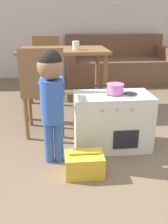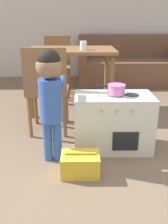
{
  "view_description": "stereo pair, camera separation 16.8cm",
  "coord_description": "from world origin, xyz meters",
  "px_view_note": "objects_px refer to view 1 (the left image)",
  "views": [
    {
      "loc": [
        -0.32,
        -1.17,
        1.09
      ],
      "look_at": [
        -0.13,
        0.75,
        0.37
      ],
      "focal_mm": 40.0,
      "sensor_mm": 36.0,
      "label": 1
    },
    {
      "loc": [
        -0.16,
        -1.18,
        1.09
      ],
      "look_at": [
        -0.13,
        0.75,
        0.37
      ],
      "focal_mm": 40.0,
      "sensor_mm": 36.0,
      "label": 2
    }
  ],
  "objects_px": {
    "dining_table": "(64,59)",
    "cup_on_table": "(76,45)",
    "dining_chair_far": "(47,64)",
    "toy_basket": "(84,164)",
    "toy_pot": "(115,88)",
    "couch": "(116,65)",
    "child_figure": "(51,90)",
    "dining_chair_near": "(43,89)",
    "play_kitchen": "(112,121)"
  },
  "relations": [
    {
      "from": "dining_chair_near",
      "to": "dining_table",
      "type": "bearing_deg",
      "value": 73.6
    },
    {
      "from": "dining_table",
      "to": "dining_chair_far",
      "type": "distance_m",
      "value": 0.75
    },
    {
      "from": "dining_chair_far",
      "to": "couch",
      "type": "xyz_separation_m",
      "value": [
        1.22,
        0.77,
        -0.17
      ]
    },
    {
      "from": "play_kitchen",
      "to": "child_figure",
      "type": "xyz_separation_m",
      "value": [
        -0.51,
        -0.2,
        0.35
      ]
    },
    {
      "from": "dining_chair_far",
      "to": "toy_basket",
      "type": "bearing_deg",
      "value": 99.18
    },
    {
      "from": "child_figure",
      "to": "cup_on_table",
      "type": "bearing_deg",
      "value": 76.82
    },
    {
      "from": "play_kitchen",
      "to": "toy_basket",
      "type": "distance_m",
      "value": 0.53
    },
    {
      "from": "play_kitchen",
      "to": "toy_basket",
      "type": "bearing_deg",
      "value": -124.6
    },
    {
      "from": "couch",
      "to": "cup_on_table",
      "type": "distance_m",
      "value": 1.87
    },
    {
      "from": "toy_pot",
      "to": "toy_basket",
      "type": "bearing_deg",
      "value": -125.85
    },
    {
      "from": "couch",
      "to": "dining_chair_near",
      "type": "bearing_deg",
      "value": -118.68
    },
    {
      "from": "play_kitchen",
      "to": "dining_chair_far",
      "type": "bearing_deg",
      "value": 110.12
    },
    {
      "from": "toy_pot",
      "to": "cup_on_table",
      "type": "distance_m",
      "value": 0.97
    },
    {
      "from": "dining_table",
      "to": "couch",
      "type": "distance_m",
      "value": 1.79
    },
    {
      "from": "toy_pot",
      "to": "cup_on_table",
      "type": "bearing_deg",
      "value": 106.4
    },
    {
      "from": "dining_table",
      "to": "dining_chair_far",
      "type": "height_order",
      "value": "dining_chair_far"
    },
    {
      "from": "child_figure",
      "to": "toy_pot",
      "type": "bearing_deg",
      "value": 21.21
    },
    {
      "from": "child_figure",
      "to": "cup_on_table",
      "type": "xyz_separation_m",
      "value": [
        0.26,
        1.1,
        0.21
      ]
    },
    {
      "from": "child_figure",
      "to": "dining_chair_near",
      "type": "bearing_deg",
      "value": 100.31
    },
    {
      "from": "dining_chair_near",
      "to": "couch",
      "type": "distance_m",
      "value": 2.49
    },
    {
      "from": "dining_chair_near",
      "to": "dining_chair_far",
      "type": "distance_m",
      "value": 1.41
    },
    {
      "from": "dining_table",
      "to": "cup_on_table",
      "type": "height_order",
      "value": "cup_on_table"
    },
    {
      "from": "dining_chair_near",
      "to": "cup_on_table",
      "type": "xyz_separation_m",
      "value": [
        0.35,
        0.59,
        0.34
      ]
    },
    {
      "from": "toy_basket",
      "to": "dining_chair_far",
      "type": "xyz_separation_m",
      "value": [
        -0.34,
        2.13,
        0.38
      ]
    },
    {
      "from": "child_figure",
      "to": "cup_on_table",
      "type": "distance_m",
      "value": 1.15
    },
    {
      "from": "cup_on_table",
      "to": "toy_pot",
      "type": "bearing_deg",
      "value": -73.6
    },
    {
      "from": "dining_chair_far",
      "to": "couch",
      "type": "distance_m",
      "value": 1.45
    },
    {
      "from": "dining_table",
      "to": "dining_chair_far",
      "type": "relative_size",
      "value": 1.21
    },
    {
      "from": "dining_chair_near",
      "to": "cup_on_table",
      "type": "height_order",
      "value": "same"
    },
    {
      "from": "play_kitchen",
      "to": "child_figure",
      "type": "relative_size",
      "value": 0.74
    },
    {
      "from": "dining_chair_far",
      "to": "cup_on_table",
      "type": "distance_m",
      "value": 0.97
    },
    {
      "from": "play_kitchen",
      "to": "dining_chair_far",
      "type": "relative_size",
      "value": 0.77
    },
    {
      "from": "play_kitchen",
      "to": "dining_chair_near",
      "type": "height_order",
      "value": "dining_chair_near"
    },
    {
      "from": "play_kitchen",
      "to": "dining_chair_far",
      "type": "distance_m",
      "value": 1.84
    },
    {
      "from": "dining_chair_near",
      "to": "couch",
      "type": "height_order",
      "value": "dining_chair_near"
    },
    {
      "from": "toy_basket",
      "to": "dining_chair_far",
      "type": "distance_m",
      "value": 2.19
    },
    {
      "from": "dining_chair_near",
      "to": "child_figure",
      "type": "bearing_deg",
      "value": -79.69
    },
    {
      "from": "toy_pot",
      "to": "child_figure",
      "type": "height_order",
      "value": "child_figure"
    },
    {
      "from": "dining_chair_far",
      "to": "couch",
      "type": "bearing_deg",
      "value": -147.68
    },
    {
      "from": "dining_table",
      "to": "cup_on_table",
      "type": "relative_size",
      "value": 10.52
    },
    {
      "from": "toy_pot",
      "to": "dining_chair_near",
      "type": "bearing_deg",
      "value": 153.07
    },
    {
      "from": "child_figure",
      "to": "couch",
      "type": "relative_size",
      "value": 0.49
    },
    {
      "from": "couch",
      "to": "cup_on_table",
      "type": "xyz_separation_m",
      "value": [
        -0.84,
        -1.59,
        0.51
      ]
    },
    {
      "from": "dining_chair_near",
      "to": "toy_basket",
      "type": "bearing_deg",
      "value": -66.48
    },
    {
      "from": "play_kitchen",
      "to": "toy_basket",
      "type": "relative_size",
      "value": 2.35
    },
    {
      "from": "dining_table",
      "to": "dining_chair_near",
      "type": "distance_m",
      "value": 0.77
    },
    {
      "from": "toy_basket",
      "to": "couch",
      "type": "xyz_separation_m",
      "value": [
        0.87,
        2.9,
        0.21
      ]
    },
    {
      "from": "dining_chair_far",
      "to": "play_kitchen",
      "type": "bearing_deg",
      "value": 110.12
    },
    {
      "from": "dining_table",
      "to": "dining_chair_far",
      "type": "xyz_separation_m",
      "value": [
        -0.24,
        0.69,
        -0.18
      ]
    },
    {
      "from": "dining_table",
      "to": "couch",
      "type": "xyz_separation_m",
      "value": [
        0.98,
        1.46,
        -0.35
      ]
    }
  ]
}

